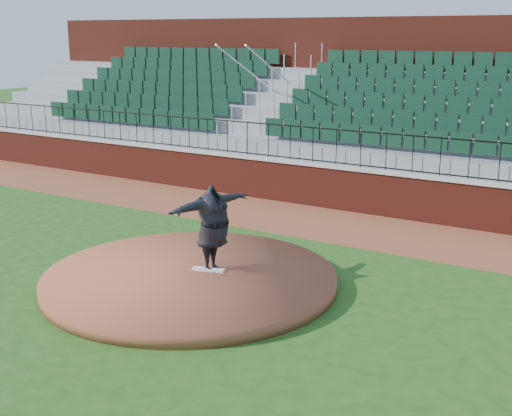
{
  "coord_description": "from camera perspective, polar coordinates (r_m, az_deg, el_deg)",
  "views": [
    {
      "loc": [
        7.63,
        -10.62,
        4.97
      ],
      "look_at": [
        0.0,
        1.5,
        1.3
      ],
      "focal_mm": 48.18,
      "sensor_mm": 36.0,
      "label": 1
    }
  ],
  "objects": [
    {
      "name": "concourse_wall",
      "position": [
        24.47,
        14.06,
        8.75
      ],
      "size": [
        34.0,
        0.5,
        5.5
      ],
      "primitive_type": "cube",
      "color": "maroon",
      "rests_on": "ground"
    },
    {
      "name": "pitcher",
      "position": [
        13.87,
        -3.58,
        -1.68
      ],
      "size": [
        0.92,
        2.26,
        1.78
      ],
      "primitive_type": "imported",
      "rotation": [
        0.0,
        0.0,
        1.42
      ],
      "color": "black",
      "rests_on": "pitchers_mound"
    },
    {
      "name": "ground",
      "position": [
        13.99,
        -3.3,
        -6.46
      ],
      "size": [
        90.0,
        90.0,
        0.0
      ],
      "primitive_type": "plane",
      "color": "#234F16",
      "rests_on": "ground"
    },
    {
      "name": "wall_railing",
      "position": [
        19.46,
        8.69,
        4.84
      ],
      "size": [
        34.0,
        0.05,
        1.0
      ],
      "primitive_type": null,
      "color": "black",
      "rests_on": "wall_cap"
    },
    {
      "name": "pitchers_mound",
      "position": [
        14.03,
        -5.49,
        -5.89
      ],
      "size": [
        5.94,
        5.94,
        0.25
      ],
      "primitive_type": "cylinder",
      "color": "brown",
      "rests_on": "ground"
    },
    {
      "name": "seating_stands",
      "position": [
        21.89,
        11.64,
        7.08
      ],
      "size": [
        34.0,
        5.1,
        4.6
      ],
      "primitive_type": null,
      "color": "gray",
      "rests_on": "ground"
    },
    {
      "name": "pitching_rubber",
      "position": [
        14.11,
        -3.96,
        -5.12
      ],
      "size": [
        0.69,
        0.35,
        0.04
      ],
      "primitive_type": "cube",
      "rotation": [
        0.0,
        0.0,
        0.28
      ],
      "color": "white",
      "rests_on": "pitchers_mound"
    },
    {
      "name": "field_wall",
      "position": [
        19.69,
        8.56,
        1.39
      ],
      "size": [
        34.0,
        0.35,
        1.2
      ],
      "primitive_type": "cube",
      "color": "maroon",
      "rests_on": "ground"
    },
    {
      "name": "warning_track",
      "position": [
        18.43,
        6.48,
        -1.35
      ],
      "size": [
        34.0,
        3.2,
        0.01
      ],
      "primitive_type": "cube",
      "color": "brown",
      "rests_on": "ground"
    },
    {
      "name": "wall_cap",
      "position": [
        19.56,
        8.63,
        3.25
      ],
      "size": [
        34.0,
        0.45,
        0.1
      ],
      "primitive_type": "cube",
      "color": "#B7B7B7",
      "rests_on": "field_wall"
    }
  ]
}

